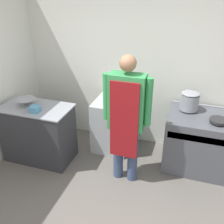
{
  "coord_description": "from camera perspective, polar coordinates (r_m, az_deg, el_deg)",
  "views": [
    {
      "loc": [
        1.01,
        -1.81,
        2.63
      ],
      "look_at": [
        0.02,
        1.2,
        1.01
      ],
      "focal_mm": 42.0,
      "sensor_mm": 36.0,
      "label": 1
    }
  ],
  "objects": [
    {
      "name": "wall_back",
      "position": [
        4.35,
        3.88,
        9.84
      ],
      "size": [
        8.0,
        0.05,
        2.7
      ],
      "color": "silver",
      "rests_on": "ground_plane"
    },
    {
      "name": "prep_counter",
      "position": [
        4.3,
        -15.6,
        -4.42
      ],
      "size": [
        1.08,
        0.6,
        0.91
      ],
      "color": "#2D2D33",
      "rests_on": "ground_plane"
    },
    {
      "name": "stove",
      "position": [
        4.2,
        18.4,
        -6.13
      ],
      "size": [
        0.98,
        0.77,
        0.88
      ],
      "color": "#4C4F56",
      "rests_on": "ground_plane"
    },
    {
      "name": "fridge_unit",
      "position": [
        4.43,
        0.15,
        -2.71
      ],
      "size": [
        0.58,
        0.65,
        0.87
      ],
      "color": "#A8ADB2",
      "rests_on": "ground_plane"
    },
    {
      "name": "person_cook",
      "position": [
        3.42,
        3.15,
        -0.47
      ],
      "size": [
        0.65,
        0.24,
        1.84
      ],
      "color": "#38476B",
      "rests_on": "ground_plane"
    },
    {
      "name": "mixing_bowl",
      "position": [
        4.16,
        -18.12,
        2.05
      ],
      "size": [
        0.29,
        0.29,
        0.11
      ],
      "color": "gray",
      "rests_on": "prep_counter"
    },
    {
      "name": "plastic_tub",
      "position": [
        3.92,
        -16.42,
        0.62
      ],
      "size": [
        0.13,
        0.13,
        0.09
      ],
      "color": "teal",
      "rests_on": "prep_counter"
    },
    {
      "name": "stock_pot",
      "position": [
        4.04,
        16.56,
        2.39
      ],
      "size": [
        0.27,
        0.27,
        0.28
      ],
      "color": "gray",
      "rests_on": "stove"
    },
    {
      "name": "saute_pan",
      "position": [
        3.87,
        22.22,
        -1.73
      ],
      "size": [
        0.25,
        0.25,
        0.04
      ],
      "color": "#262628",
      "rests_on": "stove"
    }
  ]
}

